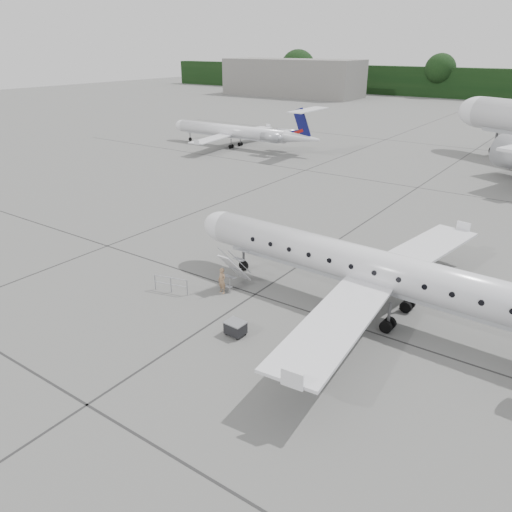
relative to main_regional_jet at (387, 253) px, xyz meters
The scene contains 8 objects.
ground 5.55m from the main_regional_jet, 94.42° to the right, with size 320.00×320.00×0.00m, color slate.
terminal_building 127.12m from the main_regional_jet, 123.58° to the left, with size 40.00×14.00×10.00m, color slate.
main_regional_jet is the anchor object (origin of this frame).
airstair 9.36m from the main_regional_jet, 168.39° to the right, with size 0.85×2.15×2.34m, color silver, non-canonical shape.
passenger 9.82m from the main_regional_jet, 161.12° to the right, with size 0.59×0.39×1.63m, color #947050.
safety_railing 12.81m from the main_regional_jet, 157.31° to the right, with size 2.20×0.08×1.00m, color gray, non-canonical shape.
baggage_cart 8.93m from the main_regional_jet, 129.72° to the right, with size 0.98×0.79×0.85m, color black, non-canonical shape.
bg_regional_left 50.72m from the main_regional_jet, 137.22° to the left, with size 23.78×17.12×6.24m, color silver, non-canonical shape.
Camera 1 is at (8.69, -19.88, 13.98)m, focal length 35.00 mm.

